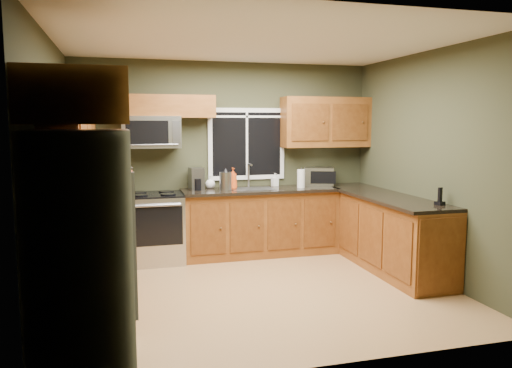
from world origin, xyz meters
name	(u,v)px	position (x,y,z in m)	size (l,w,h in m)	color
floor	(260,290)	(0.00, 0.00, 0.00)	(4.20, 4.20, 0.00)	#A57848
ceiling	(260,41)	(0.00, 0.00, 2.70)	(4.20, 4.20, 0.00)	white
back_wall	(226,158)	(0.00, 1.80, 1.35)	(4.20, 4.20, 0.00)	#333521
front_wall	(326,192)	(0.00, -1.80, 1.35)	(4.20, 4.20, 0.00)	#333521
left_wall	(52,175)	(-2.10, 0.00, 1.35)	(3.60, 3.60, 0.00)	#333521
right_wall	(430,165)	(2.10, 0.00, 1.35)	(3.60, 3.60, 0.00)	#333521
window	(247,144)	(0.30, 1.78, 1.55)	(1.12, 0.03, 1.02)	white
base_cabinets_left	(91,251)	(-1.80, 0.48, 0.45)	(0.60, 2.65, 0.90)	brown
countertop_left	(91,209)	(-1.78, 0.48, 0.92)	(0.65, 2.65, 0.04)	black
base_cabinets_back	(260,223)	(0.42, 1.50, 0.45)	(2.17, 0.60, 0.90)	brown
countertop_back	(260,190)	(0.42, 1.48, 0.92)	(2.17, 0.65, 0.04)	black
base_cabinets_peninsula	(382,231)	(1.80, 0.54, 0.45)	(0.60, 2.52, 0.90)	brown
countertop_peninsula	(381,196)	(1.78, 0.55, 0.92)	(0.65, 2.50, 0.04)	black
upper_cabinets_left	(72,122)	(-1.94, 0.48, 1.86)	(0.33, 2.65, 0.72)	brown
upper_cabinets_back_left	(166,106)	(-0.85, 1.64, 2.07)	(1.30, 0.33, 0.30)	brown
upper_cabinets_back_right	(326,122)	(1.45, 1.64, 1.86)	(1.30, 0.33, 0.72)	brown
upper_cabinet_over_fridge	(76,98)	(-1.74, -1.30, 2.03)	(0.72, 0.90, 0.38)	brown
refrigerator	(83,250)	(-1.74, -1.30, 0.90)	(0.74, 0.90, 1.80)	#B7B7BC
range	(154,228)	(-1.05, 1.47, 0.47)	(0.76, 0.69, 0.94)	#B7B7BC
microwave	(151,132)	(-1.05, 1.61, 1.73)	(0.76, 0.41, 0.42)	#B7B7BC
sink	(252,188)	(0.30, 1.49, 0.95)	(0.60, 0.42, 0.36)	slate
toaster_oven	(319,176)	(1.35, 1.62, 1.07)	(0.51, 0.46, 0.26)	#B7B7BC
coffee_maker	(197,179)	(-0.46, 1.60, 1.08)	(0.20, 0.26, 0.30)	slate
kettle	(226,180)	(-0.08, 1.47, 1.08)	(0.21, 0.21, 0.30)	#B7B7BC
paper_towel_roll	(301,179)	(1.00, 1.43, 1.07)	(0.13, 0.13, 0.28)	white
soap_bottle_a	(233,179)	(0.04, 1.52, 1.09)	(0.11, 0.12, 0.30)	#C94312
soap_bottle_b	(275,180)	(0.70, 1.70, 1.03)	(0.08, 0.09, 0.19)	white
soap_bottle_c	(210,182)	(-0.25, 1.70, 1.03)	(0.14, 0.14, 0.17)	white
cordless_phone	(440,200)	(1.98, -0.38, 1.00)	(0.11, 0.11, 0.20)	black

